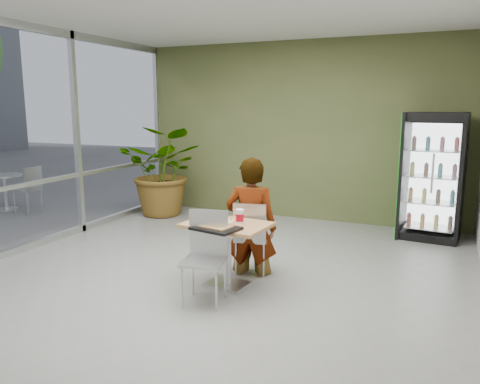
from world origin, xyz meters
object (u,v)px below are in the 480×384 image
at_px(seated_woman, 251,228).
at_px(cafeteria_tray, 216,228).
at_px(soda_cup, 240,217).
at_px(potted_plant, 165,171).
at_px(chair_far, 251,232).
at_px(beverage_fridge, 432,177).
at_px(chair_near, 206,249).
at_px(dining_table, 227,241).

relative_size(seated_woman, cafeteria_tray, 3.63).
height_order(soda_cup, potted_plant, potted_plant).
relative_size(chair_far, cafeteria_tray, 1.88).
distance_m(seated_woman, cafeteria_tray, 0.85).
bearing_deg(soda_cup, seated_woman, 96.78).
bearing_deg(chair_far, soda_cup, 85.25).
xyz_separation_m(seated_woman, cafeteria_tray, (-0.07, -0.82, 0.19)).
bearing_deg(beverage_fridge, cafeteria_tray, -115.56).
relative_size(chair_near, seated_woman, 0.55).
relative_size(dining_table, cafeteria_tray, 2.06).
distance_m(chair_near, cafeteria_tray, 0.24).
distance_m(cafeteria_tray, beverage_fridge, 3.97).
height_order(dining_table, potted_plant, potted_plant).
distance_m(chair_near, potted_plant, 4.13).
distance_m(chair_far, chair_near, 0.91).
xyz_separation_m(chair_near, beverage_fridge, (2.12, 3.51, 0.42)).
distance_m(chair_near, beverage_fridge, 4.12).
height_order(seated_woman, cafeteria_tray, seated_woman).
bearing_deg(soda_cup, chair_far, 95.31).
bearing_deg(chair_near, cafeteria_tray, 53.94).
relative_size(chair_near, beverage_fridge, 0.49).
relative_size(dining_table, beverage_fridge, 0.51).
height_order(dining_table, cafeteria_tray, cafeteria_tray).
bearing_deg(soda_cup, chair_near, -112.39).
distance_m(seated_woman, soda_cup, 0.55).
bearing_deg(chair_near, chair_far, 69.26).
relative_size(dining_table, soda_cup, 6.01).
bearing_deg(seated_woman, dining_table, 70.88).
bearing_deg(chair_far, potted_plant, -50.76).
xyz_separation_m(chair_far, beverage_fridge, (1.97, 2.60, 0.45)).
bearing_deg(chair_far, beverage_fridge, -137.18).
height_order(dining_table, chair_far, chair_far).
xyz_separation_m(chair_near, seated_woman, (0.13, 0.95, 0.01)).
bearing_deg(seated_woman, chair_far, 100.67).
bearing_deg(cafeteria_tray, chair_far, 83.31).
xyz_separation_m(seated_woman, beverage_fridge, (1.99, 2.56, 0.40)).
xyz_separation_m(dining_table, cafeteria_tray, (0.01, -0.30, 0.23)).
relative_size(soda_cup, potted_plant, 0.10).
relative_size(cafeteria_tray, potted_plant, 0.29).
relative_size(seated_woman, beverage_fridge, 0.89).
bearing_deg(cafeteria_tray, beverage_fridge, 58.64).
height_order(chair_far, beverage_fridge, beverage_fridge).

